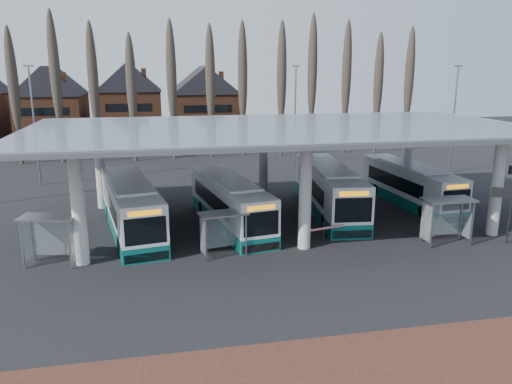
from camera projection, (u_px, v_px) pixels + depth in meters
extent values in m
plane|color=black|center=(318.00, 264.00, 25.98)|extent=(140.00, 140.00, 0.00)
cylinder|color=silver|center=(78.00, 208.00, 25.33)|extent=(0.70, 0.70, 6.00)
cylinder|color=silver|center=(100.00, 167.00, 35.79)|extent=(0.70, 0.70, 6.00)
cylinder|color=silver|center=(305.00, 197.00, 27.63)|extent=(0.70, 0.70, 6.00)
cylinder|color=silver|center=(263.00, 161.00, 38.09)|extent=(0.70, 0.70, 6.00)
cylinder|color=silver|center=(497.00, 187.00, 29.93)|extent=(0.70, 0.70, 6.00)
cylinder|color=silver|center=(408.00, 156.00, 40.39)|extent=(0.70, 0.70, 6.00)
cube|color=gray|center=(281.00, 127.00, 32.07)|extent=(32.00, 16.00, 0.12)
cube|color=silver|center=(281.00, 126.00, 32.06)|extent=(31.50, 15.50, 0.04)
cone|color=#473D33|center=(15.00, 95.00, 51.40)|extent=(0.36, 0.36, 14.50)
ellipsoid|color=#473D33|center=(13.00, 77.00, 50.97)|extent=(1.10, 1.10, 11.02)
cone|color=#473D33|center=(56.00, 94.00, 52.16)|extent=(0.36, 0.36, 14.50)
ellipsoid|color=#473D33|center=(55.00, 77.00, 51.74)|extent=(1.10, 1.10, 11.02)
cone|color=#473D33|center=(96.00, 94.00, 52.93)|extent=(0.36, 0.36, 14.50)
ellipsoid|color=#473D33|center=(95.00, 77.00, 52.50)|extent=(1.10, 1.10, 11.02)
cone|color=#473D33|center=(135.00, 93.00, 53.69)|extent=(0.36, 0.36, 14.50)
ellipsoid|color=#473D33|center=(134.00, 77.00, 53.27)|extent=(1.10, 1.10, 11.02)
cone|color=#473D33|center=(172.00, 93.00, 54.46)|extent=(0.36, 0.36, 14.50)
ellipsoid|color=#473D33|center=(171.00, 77.00, 54.04)|extent=(1.10, 1.10, 11.02)
cone|color=#473D33|center=(209.00, 93.00, 55.22)|extent=(0.36, 0.36, 14.50)
ellipsoid|color=#473D33|center=(208.00, 77.00, 54.80)|extent=(1.10, 1.10, 11.02)
cone|color=#473D33|center=(244.00, 92.00, 55.99)|extent=(0.36, 0.36, 14.50)
ellipsoid|color=#473D33|center=(244.00, 76.00, 55.57)|extent=(1.10, 1.10, 11.02)
cone|color=#473D33|center=(279.00, 92.00, 56.76)|extent=(0.36, 0.36, 14.50)
ellipsoid|color=#473D33|center=(279.00, 76.00, 56.33)|extent=(1.10, 1.10, 11.02)
cone|color=#473D33|center=(312.00, 92.00, 57.52)|extent=(0.36, 0.36, 14.50)
ellipsoid|color=#473D33|center=(313.00, 76.00, 57.10)|extent=(1.10, 1.10, 11.02)
cone|color=#473D33|center=(345.00, 91.00, 58.29)|extent=(0.36, 0.36, 14.50)
ellipsoid|color=#473D33|center=(346.00, 76.00, 57.87)|extent=(1.10, 1.10, 11.02)
cone|color=#473D33|center=(377.00, 91.00, 59.05)|extent=(0.36, 0.36, 14.50)
ellipsoid|color=#473D33|center=(378.00, 76.00, 58.63)|extent=(1.10, 1.10, 11.02)
cone|color=#473D33|center=(408.00, 91.00, 59.82)|extent=(0.36, 0.36, 14.50)
ellipsoid|color=#473D33|center=(409.00, 76.00, 59.40)|extent=(1.10, 1.10, 11.02)
cube|color=brown|center=(54.00, 120.00, 63.05)|extent=(8.00, 10.00, 7.00)
pyramid|color=black|center=(49.00, 63.00, 61.36)|extent=(8.30, 10.30, 3.50)
cube|color=brown|center=(131.00, 119.00, 64.87)|extent=(8.00, 10.00, 7.00)
pyramid|color=black|center=(128.00, 63.00, 63.17)|extent=(8.30, 10.30, 3.50)
cube|color=brown|center=(204.00, 117.00, 66.69)|extent=(8.00, 10.00, 7.00)
pyramid|color=black|center=(203.00, 63.00, 64.99)|extent=(8.30, 10.30, 3.50)
cylinder|color=slate|center=(35.00, 128.00, 42.24)|extent=(0.16, 0.16, 10.00)
cube|color=slate|center=(28.00, 66.00, 41.01)|extent=(0.80, 0.15, 0.15)
cylinder|color=slate|center=(295.00, 118.00, 50.64)|extent=(0.16, 0.16, 10.00)
cube|color=slate|center=(296.00, 66.00, 49.41)|extent=(0.80, 0.15, 0.15)
cylinder|color=slate|center=(453.00, 121.00, 47.62)|extent=(0.16, 0.16, 10.00)
cube|color=slate|center=(459.00, 66.00, 46.38)|extent=(0.80, 0.15, 0.15)
cube|color=white|center=(131.00, 204.00, 30.89)|extent=(4.37, 11.80, 2.69)
cube|color=#0C5C55|center=(132.00, 224.00, 31.21)|extent=(4.39, 11.82, 0.87)
cube|color=white|center=(129.00, 182.00, 30.56)|extent=(3.35, 7.20, 0.17)
cube|color=black|center=(130.00, 201.00, 31.31)|extent=(3.86, 8.62, 1.06)
cube|color=black|center=(146.00, 231.00, 25.67)|extent=(2.14, 0.42, 1.44)
cube|color=black|center=(120.00, 183.00, 36.08)|extent=(2.07, 0.41, 1.15)
cube|color=orange|center=(145.00, 213.00, 25.44)|extent=(1.70, 0.34, 0.29)
cube|color=black|center=(147.00, 257.00, 26.03)|extent=(2.31, 0.47, 0.48)
cylinder|color=black|center=(120.00, 245.00, 27.50)|extent=(0.42, 0.96, 0.92)
cylinder|color=black|center=(161.00, 240.00, 28.28)|extent=(0.42, 0.96, 0.92)
cylinder|color=black|center=(109.00, 211.00, 33.86)|extent=(0.42, 0.96, 0.92)
cylinder|color=black|center=(142.00, 208.00, 34.64)|extent=(0.42, 0.96, 0.92)
cube|color=white|center=(230.00, 200.00, 32.12)|extent=(4.10, 11.19, 2.56)
cube|color=#0C5C55|center=(230.00, 219.00, 32.42)|extent=(4.12, 11.21, 0.82)
cube|color=white|center=(230.00, 180.00, 31.80)|extent=(3.15, 6.83, 0.16)
cube|color=black|center=(228.00, 197.00, 32.51)|extent=(3.63, 8.17, 1.00)
cube|color=black|center=(261.00, 224.00, 27.16)|extent=(2.03, 0.39, 1.37)
cube|color=black|center=(207.00, 181.00, 37.05)|extent=(1.96, 0.38, 1.10)
cube|color=orange|center=(261.00, 208.00, 26.94)|extent=(1.61, 0.31, 0.27)
cube|color=black|center=(261.00, 247.00, 27.50)|extent=(2.19, 0.44, 0.46)
cylinder|color=black|center=(232.00, 237.00, 28.90)|extent=(0.40, 0.91, 0.88)
cylinder|color=black|center=(265.00, 232.00, 29.63)|extent=(0.40, 0.91, 0.88)
cylinder|color=black|center=(202.00, 207.00, 34.94)|extent=(0.40, 0.91, 0.88)
cylinder|color=black|center=(231.00, 204.00, 35.67)|extent=(0.40, 0.91, 0.88)
cube|color=white|center=(329.00, 187.00, 34.98)|extent=(3.76, 12.15, 2.79)
cube|color=#0C5C55|center=(329.00, 206.00, 35.30)|extent=(3.78, 12.18, 0.90)
cube|color=white|center=(330.00, 167.00, 34.63)|extent=(3.01, 7.37, 0.18)
cube|color=black|center=(328.00, 184.00, 35.44)|extent=(3.45, 8.83, 1.10)
cube|color=black|center=(353.00, 210.00, 29.21)|extent=(2.23, 0.29, 1.49)
cube|color=black|center=(312.00, 169.00, 40.71)|extent=(2.15, 0.28, 1.20)
cube|color=orange|center=(354.00, 194.00, 28.97)|extent=(1.77, 0.23, 0.30)
cube|color=black|center=(352.00, 234.00, 29.58)|extent=(2.41, 0.33, 0.50)
cylinder|color=black|center=(325.00, 222.00, 31.54)|extent=(0.38, 0.98, 0.96)
cylinder|color=black|center=(360.00, 221.00, 31.75)|extent=(0.38, 0.98, 0.96)
cylinder|color=black|center=(303.00, 194.00, 38.56)|extent=(0.38, 0.98, 0.96)
cylinder|color=black|center=(333.00, 193.00, 38.77)|extent=(0.38, 0.98, 0.96)
cube|color=white|center=(410.00, 183.00, 37.15)|extent=(2.96, 10.94, 2.52)
cube|color=#0C5C55|center=(409.00, 198.00, 37.44)|extent=(2.98, 10.96, 0.81)
cube|color=white|center=(412.00, 165.00, 36.83)|extent=(2.46, 6.60, 0.16)
cube|color=black|center=(407.00, 180.00, 37.55)|extent=(2.81, 7.92, 0.99)
cube|color=black|center=(456.00, 200.00, 32.08)|extent=(2.02, 0.18, 1.35)
cube|color=black|center=(376.00, 168.00, 42.18)|extent=(1.95, 0.17, 1.08)
cube|color=orange|center=(458.00, 187.00, 31.86)|extent=(1.61, 0.14, 0.27)
cube|color=black|center=(454.00, 220.00, 32.42)|extent=(2.18, 0.21, 0.45)
cylinder|color=black|center=(423.00, 211.00, 33.96)|extent=(0.30, 0.88, 0.87)
cylinder|color=black|center=(449.00, 209.00, 34.48)|extent=(0.30, 0.88, 0.87)
cylinder|color=black|center=(376.00, 189.00, 40.13)|extent=(0.30, 0.88, 0.87)
cylinder|color=black|center=(399.00, 188.00, 40.65)|extent=(0.30, 0.88, 0.87)
cube|color=gray|center=(22.00, 245.00, 25.14)|extent=(0.10, 0.10, 2.51)
cube|color=gray|center=(70.00, 245.00, 25.10)|extent=(0.10, 0.10, 2.51)
cube|color=gray|center=(32.00, 238.00, 26.22)|extent=(0.10, 0.10, 2.51)
cube|color=gray|center=(78.00, 238.00, 26.18)|extent=(0.10, 0.10, 2.51)
cube|color=gray|center=(48.00, 217.00, 25.34)|extent=(3.05, 1.98, 0.10)
cube|color=silver|center=(55.00, 237.00, 26.23)|extent=(2.37, 0.55, 2.01)
cube|color=silver|center=(26.00, 240.00, 25.67)|extent=(0.28, 1.09, 2.01)
cube|color=silver|center=(75.00, 241.00, 25.63)|extent=(0.28, 1.09, 2.01)
cube|color=gray|center=(206.00, 240.00, 26.13)|extent=(0.09, 0.09, 2.32)
cube|color=gray|center=(246.00, 235.00, 26.90)|extent=(0.09, 0.09, 2.32)
cube|color=gray|center=(201.00, 234.00, 27.05)|extent=(0.09, 0.09, 2.32)
cube|color=gray|center=(240.00, 230.00, 27.83)|extent=(0.09, 0.09, 2.32)
cube|color=gray|center=(223.00, 214.00, 26.69)|extent=(2.78, 1.71, 0.09)
cube|color=silver|center=(220.00, 231.00, 27.47)|extent=(2.20, 0.41, 1.85)
cube|color=silver|center=(203.00, 237.00, 26.57)|extent=(0.21, 1.01, 1.85)
cube|color=silver|center=(244.00, 232.00, 27.37)|extent=(0.21, 1.01, 1.85)
cube|color=gray|center=(432.00, 226.00, 27.97)|extent=(0.08, 0.08, 2.59)
cube|color=gray|center=(472.00, 224.00, 28.40)|extent=(0.08, 0.08, 2.59)
cube|color=gray|center=(422.00, 221.00, 29.06)|extent=(0.08, 0.08, 2.59)
cube|color=gray|center=(461.00, 218.00, 29.49)|extent=(0.08, 0.08, 2.59)
cube|color=gray|center=(449.00, 200.00, 28.40)|extent=(2.93, 1.51, 0.10)
cube|color=silver|center=(441.00, 218.00, 29.31)|extent=(2.49, 0.09, 2.07)
cube|color=silver|center=(426.00, 223.00, 28.49)|extent=(0.06, 1.14, 2.07)
cube|color=silver|center=(467.00, 220.00, 28.94)|extent=(0.06, 1.14, 2.07)
cylinder|color=black|center=(510.00, 217.00, 28.70)|extent=(0.10, 0.10, 3.22)
cube|color=black|center=(323.00, 232.00, 29.27)|extent=(0.08, 0.08, 1.16)
cube|color=red|center=(327.00, 228.00, 28.67)|extent=(2.28, 0.66, 0.11)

